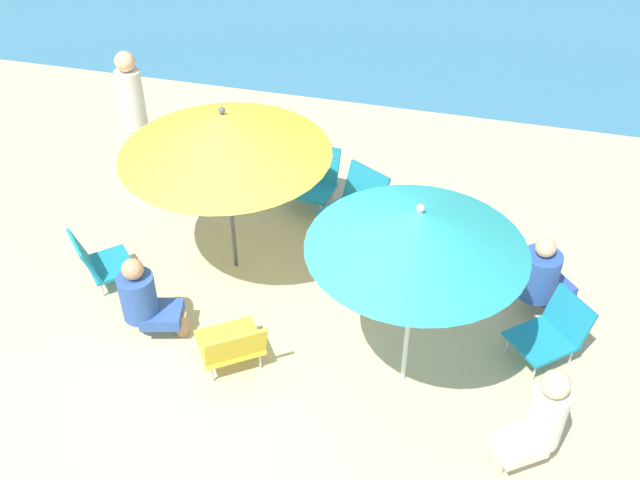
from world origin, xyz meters
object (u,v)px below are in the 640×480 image
object	(u,v)px
umbrella_yellow	(224,134)
beach_chair_b	(383,245)
umbrella_teal	(418,230)
beach_chair_a	(553,331)
beach_chair_d	(357,202)
person_d	(539,420)
person_c	(542,276)
beach_chair_f	(313,177)
person_a	(145,299)
beach_chair_c	(98,261)
person_b	(136,127)
beach_chair_e	(232,345)

from	to	relation	value
umbrella_yellow	beach_chair_b	bearing A→B (deg)	9.46
umbrella_teal	beach_chair_a	xyz separation A→B (m)	(1.19, 0.61, -1.32)
beach_chair_d	person_d	world-z (taller)	person_d
beach_chair_b	person_c	world-z (taller)	person_c
beach_chair_b	person_d	size ratio (longest dim) A/B	0.73
umbrella_yellow	beach_chair_f	xyz separation A→B (m)	(0.48, 1.27, -1.20)
beach_chair_b	beach_chair_d	xyz separation A→B (m)	(-0.41, 0.67, -0.03)
beach_chair_a	beach_chair_b	xyz separation A→B (m)	(-1.63, 0.70, 0.08)
beach_chair_b	person_a	world-z (taller)	person_a
beach_chair_b	person_a	bearing A→B (deg)	-93.36
umbrella_teal	beach_chair_a	bearing A→B (deg)	26.94
beach_chair_d	person_a	bearing A→B (deg)	-6.22
person_a	beach_chair_c	bearing A→B (deg)	131.42
beach_chair_b	beach_chair_d	bearing A→B (deg)	172.46
beach_chair_b	beach_chair_c	distance (m)	2.78
person_c	person_d	xyz separation A→B (m)	(-0.00, -1.74, 0.07)
umbrella_yellow	beach_chair_c	size ratio (longest dim) A/B	2.82
person_c	person_b	bearing A→B (deg)	129.93
beach_chair_a	beach_chair_f	world-z (taller)	beach_chair_f
beach_chair_b	beach_chair_e	distance (m)	1.86
beach_chair_a	person_a	world-z (taller)	person_a
beach_chair_e	umbrella_teal	bearing A→B (deg)	-114.91
beach_chair_f	person_a	size ratio (longest dim) A/B	0.76
beach_chair_c	beach_chair_d	distance (m)	2.70
beach_chair_a	person_d	size ratio (longest dim) A/B	0.77
person_a	person_d	world-z (taller)	person_d
umbrella_teal	person_a	distance (m)	2.61
beach_chair_e	person_c	size ratio (longest dim) A/B	0.88
umbrella_teal	beach_chair_f	distance (m)	3.01
beach_chair_e	person_a	bearing A→B (deg)	41.64
person_c	beach_chair_a	bearing A→B (deg)	-118.13
beach_chair_d	person_d	size ratio (longest dim) A/B	0.79
umbrella_teal	beach_chair_c	bearing A→B (deg)	171.45
beach_chair_b	beach_chair_f	distance (m)	1.43
person_a	umbrella_teal	bearing A→B (deg)	-13.25
person_a	person_d	bearing A→B (deg)	-23.09
beach_chair_f	person_c	bearing A→B (deg)	71.53
beach_chair_c	beach_chair_e	xyz separation A→B (m)	(1.64, -0.72, 0.00)
person_d	beach_chair_d	bearing A→B (deg)	-87.81
person_d	person_c	bearing A→B (deg)	-124.86
umbrella_teal	beach_chair_f	world-z (taller)	umbrella_teal
beach_chair_c	person_d	bearing A→B (deg)	-58.54
beach_chair_f	person_b	xyz separation A→B (m)	(-1.86, -0.40, 0.58)
beach_chair_c	beach_chair_a	bearing A→B (deg)	-42.73
umbrella_yellow	beach_chair_e	distance (m)	1.87
umbrella_yellow	beach_chair_e	bearing A→B (deg)	-70.70
person_b	person_d	xyz separation A→B (m)	(4.35, -2.50, -0.44)
beach_chair_e	person_b	xyz separation A→B (m)	(-1.84, 2.19, 0.63)
umbrella_teal	person_d	bearing A→B (deg)	-27.73
beach_chair_e	person_a	distance (m)	0.92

